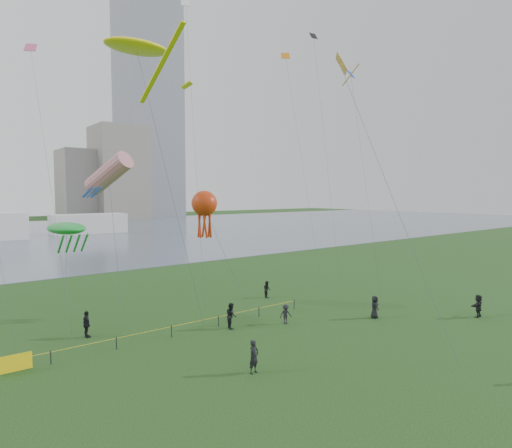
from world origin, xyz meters
TOP-DOWN VIEW (x-y plane):
  - ground_plane at (0.00, 0.00)m, footprint 400.00×400.00m
  - lake at (0.00, 100.00)m, footprint 400.00×120.00m
  - tower at (62.00, 168.00)m, footprint 24.00×24.00m
  - building_mid at (46.00, 162.00)m, footprint 20.00×20.00m
  - building_low at (32.00, 168.00)m, footprint 16.00×18.00m
  - pavilion_right at (14.00, 98.00)m, footprint 18.00×7.00m
  - fence at (-12.01, 12.31)m, footprint 24.07×0.07m
  - spectator_a at (-1.37, 11.32)m, footprint 1.02×1.15m
  - spectator_b at (2.63, 9.57)m, footprint 1.13×0.85m
  - spectator_c at (-10.72, 15.91)m, footprint 0.52×1.15m
  - spectator_d at (9.48, 6.23)m, footprint 0.99×0.73m
  - spectator_e at (16.52, 1.09)m, footprint 1.78×0.68m
  - spectator_f at (-5.01, 3.78)m, footprint 0.77×0.59m
  - spectator_g at (6.93, 17.12)m, footprint 0.79×0.92m
  - kite_stingray at (-5.70, 17.88)m, footprint 5.55×10.11m
  - kite_windsock at (-7.04, 21.24)m, footprint 4.17×9.43m
  - kite_creature at (-11.04, 19.24)m, footprint 2.67×6.57m
  - kite_octopus at (-0.84, 16.00)m, footprint 2.84×5.54m
  - kite_delta at (5.67, 6.32)m, footprint 1.60×10.88m
  - small_kites at (0.03, 19.34)m, footprint 35.16×12.74m

SIDE VIEW (x-z plane):
  - ground_plane at x=0.00m, z-range 0.00..0.00m
  - lake at x=0.00m, z-range -0.02..0.06m
  - fence at x=-12.01m, z-range 0.03..1.08m
  - spectator_b at x=2.63m, z-range 0.00..1.55m
  - spectator_g at x=6.93m, z-range 0.00..1.64m
  - spectator_d at x=9.48m, z-range 0.00..1.86m
  - spectator_e at x=16.52m, z-range 0.00..1.88m
  - spectator_f at x=-5.01m, z-range 0.00..1.91m
  - spectator_c at x=-10.72m, z-range 0.00..1.93m
  - spectator_a at x=-1.37m, z-range 0.00..1.95m
  - pavilion_right at x=14.00m, z-range 0.00..5.00m
  - kite_creature at x=-11.04m, z-range 3.57..11.67m
  - kite_octopus at x=-0.84m, z-range 4.10..14.63m
  - kite_windsock at x=-7.04m, z-range 5.05..18.85m
  - building_low at x=32.00m, z-range 0.00..28.00m
  - kite_delta at x=5.67m, z-range 8.61..29.25m
  - building_mid at x=46.00m, z-range 0.00..38.00m
  - kite_stingray at x=-5.70m, z-range 10.62..32.82m
  - small_kites at x=0.03m, z-range 19.39..29.42m
  - tower at x=62.00m, z-range 0.00..120.00m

